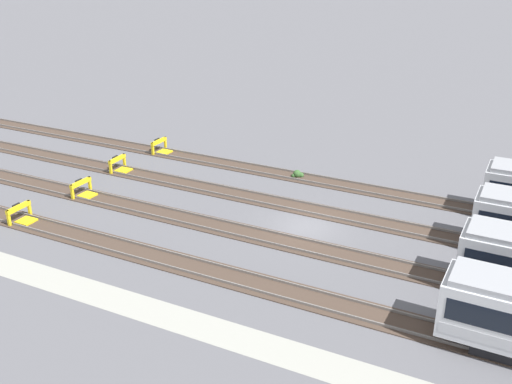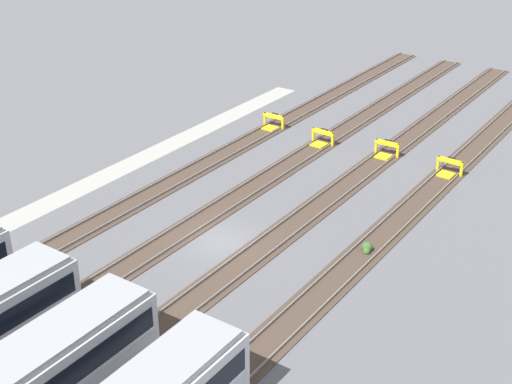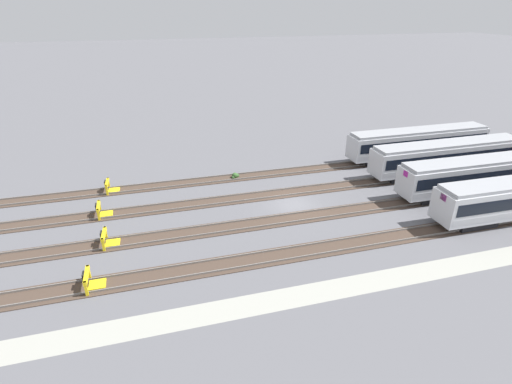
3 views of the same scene
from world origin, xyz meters
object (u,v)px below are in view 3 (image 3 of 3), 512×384
object	(u,v)px
subway_car_front_row_right_inner	(447,157)
weed_clump	(235,176)
bumper_stop_near_inner_track	(108,239)
bumper_stop_far_inner_track	(110,187)
subway_car_front_row_rightmost	(418,142)
subway_car_back_row_centre	(483,174)
bumper_stop_nearest_track	(92,281)
bumper_stop_middle_track	(102,211)

from	to	relation	value
subway_car_front_row_right_inner	weed_clump	size ratio (longest dim) A/B	19.58
bumper_stop_near_inner_track	bumper_stop_far_inner_track	world-z (taller)	same
subway_car_front_row_rightmost	subway_car_back_row_centre	xyz separation A→B (m)	(0.00, -10.35, 0.00)
subway_car_back_row_centre	weed_clump	bearing A→B (deg)	155.58
subway_car_back_row_centre	bumper_stop_nearest_track	size ratio (longest dim) A/B	9.01
subway_car_front_row_right_inner	bumper_stop_far_inner_track	bearing A→B (deg)	171.80
subway_car_back_row_centre	bumper_stop_far_inner_track	world-z (taller)	subway_car_back_row_centre
subway_car_back_row_centre	bumper_stop_nearest_track	xyz separation A→B (m)	(-36.43, -5.18, -1.53)
weed_clump	bumper_stop_middle_track	bearing A→B (deg)	-158.89
bumper_stop_near_inner_track	bumper_stop_far_inner_track	xyz separation A→B (m)	(-0.29, 10.38, 0.00)
bumper_stop_near_inner_track	bumper_stop_far_inner_track	bearing A→B (deg)	91.59
weed_clump	bumper_stop_nearest_track	bearing A→B (deg)	-130.91
subway_car_front_row_rightmost	bumper_stop_near_inner_track	world-z (taller)	subway_car_front_row_rightmost
bumper_stop_far_inner_track	weed_clump	distance (m)	13.01
subway_car_front_row_right_inner	subway_car_back_row_centre	bearing A→B (deg)	-90.00
bumper_stop_nearest_track	bumper_stop_middle_track	xyz separation A→B (m)	(0.03, 10.39, 0.00)
bumper_stop_nearest_track	bumper_stop_near_inner_track	world-z (taller)	same
bumper_stop_far_inner_track	subway_car_front_row_rightmost	bearing A→B (deg)	-0.06
subway_car_front_row_right_inner	bumper_stop_nearest_track	world-z (taller)	subway_car_front_row_right_inner
subway_car_back_row_centre	weed_clump	world-z (taller)	subway_car_back_row_centre
subway_car_back_row_centre	bumper_stop_near_inner_track	distance (m)	35.67
subway_car_front_row_rightmost	bumper_stop_nearest_track	size ratio (longest dim) A/B	9.00
bumper_stop_far_inner_track	weed_clump	bearing A→B (deg)	0.11
subway_car_front_row_rightmost	bumper_stop_middle_track	xyz separation A→B (m)	(-36.39, -5.14, -1.53)
subway_car_front_row_right_inner	subway_car_front_row_rightmost	distance (m)	5.14
subway_car_front_row_rightmost	weed_clump	size ratio (longest dim) A/B	19.57
subway_car_front_row_right_inner	bumper_stop_nearest_track	bearing A→B (deg)	-164.09
subway_car_back_row_centre	bumper_stop_near_inner_track	size ratio (longest dim) A/B	8.98
bumper_stop_nearest_track	bumper_stop_near_inner_track	size ratio (longest dim) A/B	1.00
bumper_stop_middle_track	weed_clump	bearing A→B (deg)	21.11
subway_car_front_row_rightmost	bumper_stop_near_inner_track	bearing A→B (deg)	-163.81
bumper_stop_nearest_track	weed_clump	bearing A→B (deg)	49.09
subway_car_back_row_centre	bumper_stop_near_inner_track	world-z (taller)	subway_car_back_row_centre
subway_car_front_row_rightmost	bumper_stop_nearest_track	xyz separation A→B (m)	(-36.43, -15.53, -1.53)
subway_car_front_row_rightmost	bumper_stop_nearest_track	distance (m)	39.63
weed_clump	bumper_stop_near_inner_track	bearing A→B (deg)	-140.71
subway_car_front_row_right_inner	subway_car_front_row_rightmost	world-z (taller)	same
bumper_stop_nearest_track	subway_car_front_row_right_inner	bearing A→B (deg)	15.91
subway_car_front_row_right_inner	bumper_stop_near_inner_track	distance (m)	36.05
bumper_stop_nearest_track	weed_clump	size ratio (longest dim) A/B	2.18
subway_car_front_row_rightmost	bumper_stop_far_inner_track	size ratio (longest dim) A/B	8.96
bumper_stop_middle_track	bumper_stop_far_inner_track	world-z (taller)	same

